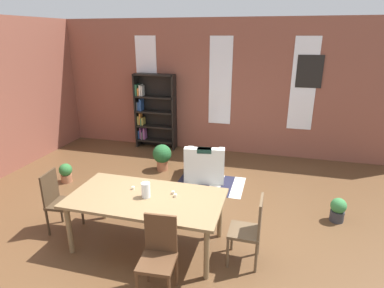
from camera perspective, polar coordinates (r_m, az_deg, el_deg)
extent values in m
plane|color=brown|center=(5.08, -3.19, -15.17)|extent=(10.65, 10.65, 0.00)
cube|color=brown|center=(7.93, 5.18, 10.07)|extent=(9.19, 0.12, 3.23)
cube|color=white|center=(8.38, -8.11, 11.57)|extent=(0.55, 0.02, 2.10)
cube|color=white|center=(7.83, 5.13, 11.16)|extent=(0.55, 0.02, 2.10)
cube|color=white|center=(7.73, 19.42, 10.06)|extent=(0.55, 0.02, 2.10)
cube|color=olive|center=(4.44, -8.27, -9.62)|extent=(2.11, 1.09, 0.04)
cylinder|color=olive|center=(4.74, -21.24, -14.16)|extent=(0.07, 0.07, 0.72)
cylinder|color=olive|center=(4.04, 2.63, -19.12)|extent=(0.07, 0.07, 0.72)
cylinder|color=olive|center=(5.37, -15.71, -9.41)|extent=(0.07, 0.07, 0.72)
cylinder|color=olive|center=(4.76, 5.04, -12.64)|extent=(0.07, 0.07, 0.72)
cylinder|color=silver|center=(4.38, -8.31, -8.20)|extent=(0.12, 0.12, 0.21)
cylinder|color=silver|center=(4.38, -3.01, -9.25)|extent=(0.04, 0.04, 0.04)
cylinder|color=silver|center=(4.65, -10.55, -7.78)|extent=(0.04, 0.04, 0.04)
cylinder|color=silver|center=(4.46, -3.40, -8.71)|extent=(0.04, 0.04, 0.04)
cube|color=#41301F|center=(5.22, -22.13, -9.93)|extent=(0.44, 0.44, 0.04)
cube|color=#41301F|center=(5.20, -24.23, -7.21)|extent=(0.07, 0.38, 0.50)
cylinder|color=#41301F|center=(5.11, -21.07, -13.45)|extent=(0.04, 0.04, 0.43)
cylinder|color=#41301F|center=(5.38, -19.15, -11.51)|extent=(0.04, 0.04, 0.43)
cylinder|color=#41301F|center=(5.29, -24.52, -12.77)|extent=(0.04, 0.04, 0.43)
cylinder|color=#41301F|center=(5.55, -22.49, -10.94)|extent=(0.04, 0.04, 0.43)
cube|color=brown|center=(4.30, 9.40, -15.27)|extent=(0.40, 0.40, 0.04)
cube|color=brown|center=(4.15, 12.19, -12.70)|extent=(0.03, 0.38, 0.50)
cylinder|color=brown|center=(4.60, 7.20, -16.19)|extent=(0.04, 0.04, 0.43)
cylinder|color=brown|center=(4.31, 6.41, -18.89)|extent=(0.04, 0.04, 0.43)
cylinder|color=brown|center=(4.57, 11.86, -16.69)|extent=(0.04, 0.04, 0.43)
cylinder|color=brown|center=(4.28, 11.45, -19.46)|extent=(0.04, 0.04, 0.43)
cube|color=#52341F|center=(3.80, -6.32, -20.42)|extent=(0.43, 0.43, 0.04)
cube|color=#52341F|center=(3.79, -5.63, -15.77)|extent=(0.38, 0.06, 0.50)
cylinder|color=#52341F|center=(4.13, -7.99, -20.99)|extent=(0.04, 0.04, 0.43)
cylinder|color=#52341F|center=(4.04, -2.77, -21.77)|extent=(0.04, 0.04, 0.43)
cube|color=black|center=(8.45, -9.85, 5.92)|extent=(0.04, 0.31, 1.93)
cube|color=black|center=(8.08, -3.23, 5.57)|extent=(0.04, 0.31, 1.93)
cube|color=black|center=(8.38, -6.24, 5.99)|extent=(1.06, 0.01, 1.93)
cube|color=black|center=(8.46, -6.42, 0.68)|extent=(1.02, 0.31, 0.04)
cube|color=#284C8C|center=(8.60, -9.38, 1.75)|extent=(0.03, 0.16, 0.22)
cube|color=#8C4C8C|center=(8.56, -9.10, 2.01)|extent=(0.03, 0.17, 0.31)
cube|color=#4C4C51|center=(8.56, -8.75, 1.62)|extent=(0.04, 0.23, 0.19)
cube|color=#8C4C8C|center=(8.52, -8.45, 1.96)|extent=(0.05, 0.19, 0.31)
cube|color=black|center=(8.34, -6.51, 3.19)|extent=(1.02, 0.31, 0.04)
cube|color=gold|center=(8.49, -9.50, 4.25)|extent=(0.04, 0.16, 0.22)
cube|color=orange|center=(8.46, -9.21, 4.51)|extent=(0.03, 0.16, 0.31)
cube|color=#33724C|center=(8.46, -8.94, 4.07)|extent=(0.03, 0.23, 0.18)
cube|color=gold|center=(8.44, -8.73, 4.11)|extent=(0.03, 0.20, 0.20)
cube|color=black|center=(8.25, -6.62, 5.76)|extent=(1.02, 0.31, 0.04)
cube|color=#4C4C51|center=(8.40, -9.68, 6.78)|extent=(0.03, 0.18, 0.22)
cube|color=#284C8C|center=(8.39, -9.41, 6.74)|extent=(0.05, 0.17, 0.21)
cube|color=#284C8C|center=(8.35, -9.06, 7.07)|extent=(0.04, 0.22, 0.31)
cube|color=black|center=(8.17, -6.72, 8.39)|extent=(1.02, 0.31, 0.04)
cube|color=#33724C|center=(8.32, -9.79, 9.58)|extent=(0.05, 0.23, 0.28)
cube|color=orange|center=(8.31, -9.43, 9.29)|extent=(0.04, 0.22, 0.20)
cube|color=white|center=(8.28, -9.15, 9.55)|extent=(0.04, 0.22, 0.28)
cube|color=white|center=(8.26, -8.87, 9.47)|extent=(0.03, 0.18, 0.26)
cube|color=black|center=(8.08, -6.87, 12.28)|extent=(1.02, 0.31, 0.04)
cube|color=silver|center=(6.68, 2.37, -4.30)|extent=(0.92, 0.92, 0.40)
cube|color=silver|center=(6.25, 2.22, -2.31)|extent=(0.82, 0.28, 0.35)
cube|color=silver|center=(6.57, 5.37, -2.21)|extent=(0.23, 0.73, 0.15)
cube|color=silver|center=(6.61, -0.54, -1.99)|extent=(0.23, 0.73, 0.15)
cube|color=#19382D|center=(6.20, 2.24, -1.15)|extent=(0.30, 0.21, 0.08)
cylinder|color=#9E6042|center=(7.07, -5.35, -3.82)|extent=(0.24, 0.24, 0.21)
sphere|color=#235B2D|center=(6.97, -5.42, -1.76)|extent=(0.41, 0.41, 0.41)
cylinder|color=#9E6042|center=(6.98, -21.63, -5.73)|extent=(0.21, 0.21, 0.16)
sphere|color=#2D6B33|center=(6.91, -21.81, -4.33)|extent=(0.26, 0.26, 0.26)
cylinder|color=#333338|center=(5.74, 24.61, -11.67)|extent=(0.22, 0.22, 0.18)
sphere|color=#387F42|center=(5.65, 24.88, -10.03)|extent=(0.25, 0.25, 0.25)
cube|color=#1E1E33|center=(6.57, -1.48, -6.62)|extent=(0.22, 0.94, 0.01)
cube|color=silver|center=(6.51, 0.40, -6.85)|extent=(0.22, 0.94, 0.01)
cube|color=#1E1E33|center=(6.47, 2.32, -7.07)|extent=(0.22, 0.94, 0.01)
cube|color=silver|center=(6.43, 4.26, -7.28)|extent=(0.22, 0.94, 0.01)
cube|color=#1E1E33|center=(6.39, 6.23, -7.49)|extent=(0.22, 0.94, 0.01)
cube|color=silver|center=(6.37, 8.22, -7.70)|extent=(0.22, 0.94, 0.01)
cube|color=black|center=(7.70, 20.40, 12.12)|extent=(0.56, 0.03, 0.72)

